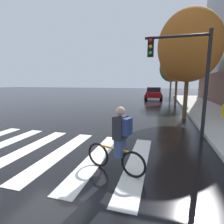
% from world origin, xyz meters
% --- Properties ---
extents(ground_plane, '(120.00, 120.00, 0.00)m').
position_xyz_m(ground_plane, '(0.00, 0.00, 0.00)').
color(ground_plane, black).
extents(crosswalk_stripes, '(7.98, 4.00, 0.01)m').
position_xyz_m(crosswalk_stripes, '(-0.58, 0.00, 0.01)').
color(crosswalk_stripes, silver).
rests_on(crosswalk_stripes, ground).
extents(sedan_mid, '(2.30, 4.66, 1.59)m').
position_xyz_m(sedan_mid, '(2.67, 18.89, 0.82)').
color(sedan_mid, maroon).
rests_on(sedan_mid, ground).
extents(cyclist, '(1.65, 0.56, 1.69)m').
position_xyz_m(cyclist, '(2.76, -0.68, 0.84)').
color(cyclist, black).
rests_on(cyclist, ground).
extents(traffic_light_near, '(2.47, 0.28, 4.20)m').
position_xyz_m(traffic_light_near, '(4.53, 2.90, 2.86)').
color(traffic_light_near, black).
rests_on(traffic_light_near, ground).
extents(fire_hydrant, '(0.33, 0.22, 0.78)m').
position_xyz_m(fire_hydrant, '(7.41, 7.40, 0.53)').
color(fire_hydrant, gold).
rests_on(fire_hydrant, sidewalk).
extents(street_tree_near, '(3.58, 3.58, 6.38)m').
position_xyz_m(street_tree_near, '(5.12, 6.82, 4.31)').
color(street_tree_near, '#4C3823').
rests_on(street_tree_near, ground).
extents(street_tree_mid, '(3.62, 3.62, 6.44)m').
position_xyz_m(street_tree_mid, '(5.16, 15.48, 4.35)').
color(street_tree_mid, '#4C3823').
rests_on(street_tree_mid, ground).
extents(street_tree_far, '(3.57, 3.57, 6.34)m').
position_xyz_m(street_tree_far, '(4.96, 24.29, 4.28)').
color(street_tree_far, '#4C3823').
rests_on(street_tree_far, ground).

